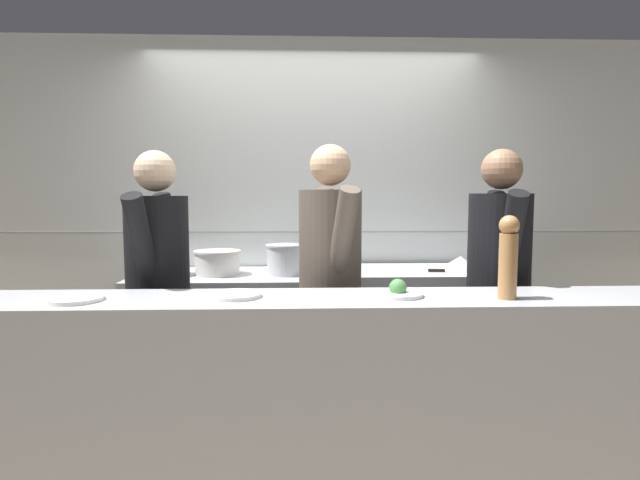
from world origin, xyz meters
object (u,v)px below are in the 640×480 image
object	(u,v)px
braising_pot	(285,259)
plated_dish_main	(75,299)
chef_head_cook	(158,287)
sauce_pot	(217,262)
chef_line	(498,283)
stock_pot	(162,259)
chefs_knife	(449,271)
chef_sous	(330,282)
plated_dish_dessert	(398,292)
mixing_bowl_steel	(460,263)
oven_range	(225,337)
plated_dish_appetiser	(235,295)
pepper_mill	(508,255)

from	to	relation	value
braising_pot	plated_dish_main	xyz separation A→B (m)	(-0.87, -1.22, -0.02)
plated_dish_main	chef_head_cook	distance (m)	0.60
sauce_pot	braising_pot	bearing A→B (deg)	-2.18
plated_dish_main	chef_line	size ratio (longest dim) A/B	0.14
stock_pot	sauce_pot	world-z (taller)	stock_pot
stock_pot	plated_dish_main	xyz separation A→B (m)	(-0.03, -1.22, -0.02)
chefs_knife	chef_head_cook	size ratio (longest dim) A/B	0.21
sauce_pot	chefs_knife	bearing A→B (deg)	-3.33
chef_sous	braising_pot	bearing A→B (deg)	98.83
plated_dish_dessert	chef_line	world-z (taller)	chef_line
stock_pot	chefs_knife	distance (m)	1.94
chef_sous	chefs_knife	bearing A→B (deg)	19.71
plated_dish_main	plated_dish_dessert	world-z (taller)	plated_dish_dessert
braising_pot	chef_line	world-z (taller)	chef_line
chef_line	mixing_bowl_steel	bearing A→B (deg)	96.56
sauce_pot	chef_line	distance (m)	1.81
oven_range	chef_sous	world-z (taller)	chef_sous
plated_dish_appetiser	mixing_bowl_steel	bearing A→B (deg)	40.35
chef_head_cook	chef_sous	distance (m)	0.94
oven_range	plated_dish_appetiser	size ratio (longest dim) A/B	5.18
plated_dish_appetiser	chef_head_cook	size ratio (longest dim) A/B	0.14
sauce_pot	stock_pot	bearing A→B (deg)	-176.76
sauce_pot	plated_dish_dessert	xyz separation A→B (m)	(1.01, -1.18, 0.02)
stock_pot	mixing_bowl_steel	distance (m)	2.05
plated_dish_main	chef_head_cook	world-z (taller)	chef_head_cook
chef_sous	mixing_bowl_steel	bearing A→B (deg)	21.01
chef_head_cook	chef_line	bearing A→B (deg)	4.36
stock_pot	chef_head_cook	distance (m)	0.68
mixing_bowl_steel	chef_head_cook	distance (m)	2.01
chefs_knife	chef_sous	bearing A→B (deg)	-146.07
stock_pot	braising_pot	size ratio (longest dim) A/B	1.09
braising_pot	pepper_mill	bearing A→B (deg)	-50.70
chefs_knife	plated_dish_appetiser	size ratio (longest dim) A/B	1.46
chef_line	oven_range	bearing A→B (deg)	163.85
oven_range	mixing_bowl_steel	world-z (taller)	mixing_bowl_steel
oven_range	chef_sous	distance (m)	1.10
plated_dish_main	chef_line	xyz separation A→B (m)	(2.08, 0.57, -0.05)
chef_head_cook	stock_pot	bearing A→B (deg)	107.89
plated_dish_main	chef_head_cook	size ratio (longest dim) A/B	0.14
chef_sous	pepper_mill	bearing A→B (deg)	-53.28
oven_range	pepper_mill	size ratio (longest dim) A/B	3.30
braising_pot	plated_dish_dessert	size ratio (longest dim) A/B	1.16
braising_pot	plated_dish_appetiser	bearing A→B (deg)	-99.03
chef_line	chef_sous	bearing A→B (deg)	-173.90
mixing_bowl_steel	plated_dish_appetiser	xyz separation A→B (m)	(-1.41, -1.19, 0.02)
mixing_bowl_steel	pepper_mill	xyz separation A→B (m)	(-0.20, -1.28, 0.21)
plated_dish_dessert	chef_line	distance (m)	0.84
chef_head_cook	chef_sous	size ratio (longest dim) A/B	0.98
oven_range	chefs_knife	size ratio (longest dim) A/B	3.54
mixing_bowl_steel	plated_dish_appetiser	bearing A→B (deg)	-139.65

